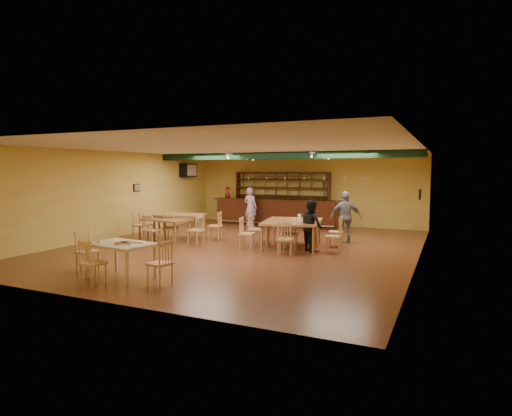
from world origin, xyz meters
The scene contains 23 objects.
floor centered at (0.00, 0.00, 0.00)m, with size 12.00×12.00×0.00m, color brown.
ceiling_beam centered at (0.00, 2.80, 2.87)m, with size 10.00×0.30×0.25m, color black.
track_rail_left centered at (-1.80, 3.40, 2.94)m, with size 0.05×2.50×0.05m, color silver.
track_rail_right centered at (1.40, 3.40, 2.94)m, with size 0.05×2.50×0.05m, color silver.
ac_unit centered at (-4.80, 4.20, 2.35)m, with size 0.34×0.70×0.48m, color silver.
picture_left centered at (-4.97, 1.00, 1.70)m, with size 0.04×0.34×0.28m, color black.
picture_right centered at (4.97, 0.50, 1.70)m, with size 0.04×0.34×0.28m, color black.
bar_counter centered at (-1.03, 5.15, 0.56)m, with size 5.58×0.85×1.13m, color #35110A.
back_bar_hutch centered at (-1.03, 5.78, 1.14)m, with size 4.31×0.40×2.28m, color #35110A.
poinsettia centered at (-3.37, 5.15, 1.37)m, with size 0.27×0.27×0.48m, color #AA0F1A.
dining_table_a centered at (-2.79, 0.61, 0.42)m, with size 1.66×1.00×0.83m, color #975B35.
dining_table_b centered at (1.29, 0.94, 0.41)m, with size 1.65×0.99×0.83m, color #975B35.
dining_table_c centered at (-2.77, -0.16, 0.37)m, with size 1.49×0.90×0.75m, color #975B35.
dining_table_d centered at (1.46, -0.01, 0.41)m, with size 1.64×0.98×0.82m, color #975B35.
near_table centered at (-0.75, -4.53, 0.38)m, with size 1.43×0.92×0.77m, color beige.
pizza_tray centered at (-0.65, -4.53, 0.77)m, with size 0.40×0.40×0.01m, color silver.
parmesan_shaker centered at (-1.21, -4.69, 0.82)m, with size 0.07×0.07×0.11m, color #EAE5C6.
napkin_stack centered at (-0.39, -4.33, 0.78)m, with size 0.20×0.15×0.03m, color white.
pizza_server centered at (-0.50, -4.48, 0.78)m, with size 0.32×0.09×0.00m, color silver.
side_plate centered at (-0.19, -4.74, 0.77)m, with size 0.22×0.22×0.01m, color white.
patron_bar centered at (-1.85, 4.33, 0.82)m, with size 0.60×0.39×1.63m, color #904AA2.
patron_right_a centered at (2.09, 0.14, 0.75)m, with size 0.73×0.57×1.50m, color black.
patron_right_b centered at (2.66, 1.99, 0.84)m, with size 0.98×0.41×1.67m, color slate.
Camera 1 is at (5.70, -11.57, 2.32)m, focal length 29.82 mm.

